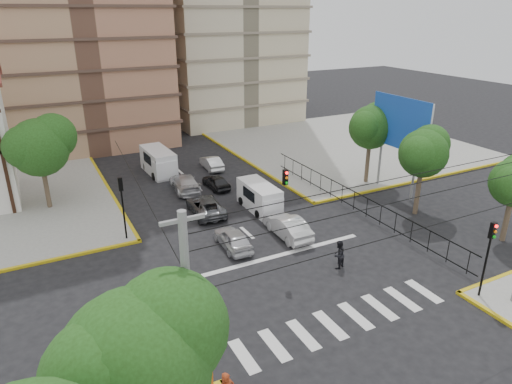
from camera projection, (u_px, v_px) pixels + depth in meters
ground at (283, 266)px, 28.06m from camera, size 160.00×160.00×0.00m
sidewalk_ne at (344, 144)px, 53.05m from camera, size 26.00×26.00×0.15m
crosswalk_stripes at (343, 320)px, 23.11m from camera, size 12.00×2.40×0.01m
stop_line at (274, 257)px, 29.05m from camera, size 13.00×0.40×0.01m
park_fence at (353, 211)px, 35.61m from camera, size 0.10×22.50×1.66m
billboard at (401, 125)px, 36.94m from camera, size 0.36×6.20×8.10m
tree_sw_near at (138, 357)px, 13.23m from camera, size 5.63×4.60×7.57m
tree_park_a at (424, 151)px, 33.44m from camera, size 4.41×3.60×6.83m
tree_park_c at (372, 125)px, 39.52m from camera, size 4.65×3.80×7.25m
tree_tudor at (40, 145)px, 34.26m from camera, size 5.39×4.40×7.43m
traffic_light_se at (489, 247)px, 23.80m from camera, size 0.28×0.22×4.40m
traffic_light_nw at (122, 198)px, 30.02m from camera, size 0.28×0.22×4.40m
traffic_light_hanging at (305, 187)px, 24.19m from camera, size 18.00×9.12×0.92m
utility_pole_sw at (190, 332)px, 15.03m from camera, size 1.40×0.28×9.00m
van_right_lane at (261, 198)px, 35.47m from camera, size 1.97×4.64×2.08m
van_left_lane at (159, 163)px, 43.29m from camera, size 2.27×5.31×2.36m
car_silver_front_left at (233, 238)px, 29.95m from camera, size 1.74×4.00×1.34m
car_white_front_right at (288, 226)px, 31.45m from camera, size 1.64×4.55×1.49m
car_grey_mid_left at (206, 206)px, 34.98m from camera, size 2.53×4.91×1.33m
car_silver_rear_left at (185, 183)px, 39.45m from camera, size 2.51×5.10×1.43m
car_darkgrey_mid_right at (216, 182)px, 40.03m from camera, size 1.56×3.66×1.23m
car_white_rear_right at (211, 163)px, 44.84m from camera, size 1.58×3.96×1.28m
pedestrian_crosswalk at (339, 255)px, 27.51m from camera, size 1.07×0.97×1.82m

